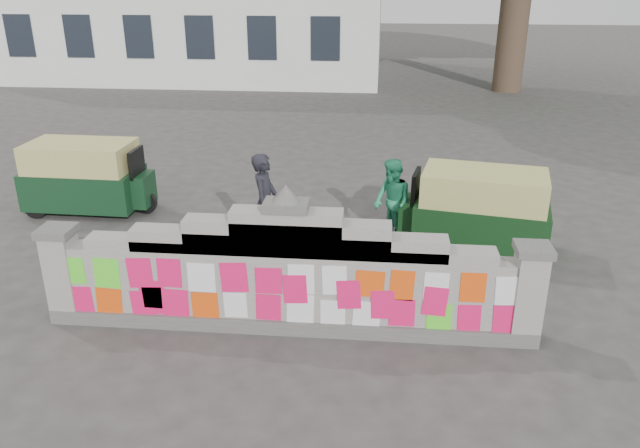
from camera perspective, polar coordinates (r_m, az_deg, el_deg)
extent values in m
plane|color=#383533|center=(8.42, -2.86, -9.47)|extent=(100.00, 100.00, 0.00)
cube|color=#4C4C49|center=(8.36, -2.88, -8.88)|extent=(6.40, 0.42, 0.20)
cube|color=gray|center=(8.12, -2.94, -5.86)|extent=(6.40, 0.32, 1.00)
cube|color=gray|center=(7.86, -3.02, -2.20)|extent=(5.20, 0.32, 0.14)
cube|color=gray|center=(7.83, -3.03, -1.74)|extent=(4.00, 0.32, 0.28)
cube|color=gray|center=(7.80, -3.05, -1.20)|extent=(2.60, 0.32, 0.44)
cube|color=gray|center=(7.77, -3.06, -0.73)|extent=(1.40, 0.32, 0.58)
cube|color=#4C4C49|center=(7.64, -3.11, 1.69)|extent=(0.55, 0.36, 0.12)
cone|color=#4C4C49|center=(7.59, -3.13, 2.82)|extent=(0.36, 0.36, 0.22)
cube|color=gray|center=(9.02, -22.35, -4.46)|extent=(0.36, 0.40, 1.24)
cube|color=#4C4C49|center=(8.77, -22.97, -0.60)|extent=(0.44, 0.44, 0.10)
cube|color=gray|center=(8.26, 18.40, -6.39)|extent=(0.36, 0.40, 1.24)
cube|color=#4C4C49|center=(7.98, 18.97, -2.22)|extent=(0.44, 0.44, 0.10)
cylinder|color=#38281E|center=(25.59, 17.40, 18.19)|extent=(1.10, 1.10, 6.00)
imported|color=black|center=(9.99, -4.94, -1.13)|extent=(1.82, 0.77, 0.93)
imported|color=black|center=(9.87, -5.00, 0.60)|extent=(0.43, 0.61, 1.58)
imported|color=#279163|center=(10.69, 6.60, 2.01)|extent=(0.85, 0.91, 1.49)
cube|color=black|center=(12.98, -20.69, 3.18)|extent=(2.15, 1.20, 0.71)
cube|color=tan|center=(12.81, -21.07, 5.80)|extent=(1.98, 1.15, 0.53)
cube|color=black|center=(12.52, -16.16, 3.07)|extent=(0.46, 0.63, 0.62)
cube|color=black|center=(12.36, -16.43, 5.40)|extent=(0.08, 0.62, 0.53)
cylinder|color=black|center=(12.57, -15.66, 1.92)|extent=(0.45, 0.12, 0.44)
cylinder|color=black|center=(13.06, -24.59, 1.43)|extent=(0.45, 0.12, 0.44)
cylinder|color=black|center=(13.84, -22.62, 2.87)|extent=(0.45, 0.12, 0.44)
cube|color=black|center=(10.75, 14.47, 0.09)|extent=(2.32, 1.55, 0.71)
cube|color=tan|center=(10.54, 14.79, 3.24)|extent=(2.14, 1.47, 0.54)
cube|color=black|center=(10.82, 8.59, 0.73)|extent=(0.56, 0.70, 0.63)
cube|color=black|center=(10.64, 8.75, 3.41)|extent=(0.19, 0.63, 0.54)
cylinder|color=black|center=(10.93, 8.04, -0.53)|extent=(0.46, 0.19, 0.45)
cylinder|color=black|center=(11.33, 18.51, -0.69)|extent=(0.46, 0.19, 0.45)
cylinder|color=black|center=(10.42, 18.59, -2.72)|extent=(0.46, 0.19, 0.45)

